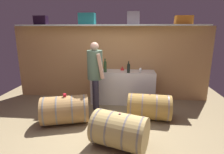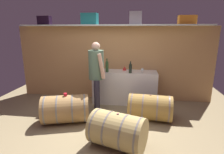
{
  "view_description": "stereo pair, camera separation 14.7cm",
  "coord_description": "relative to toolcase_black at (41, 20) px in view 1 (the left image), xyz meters",
  "views": [
    {
      "loc": [
        0.5,
        -2.93,
        1.89
      ],
      "look_at": [
        0.18,
        0.52,
        1.01
      ],
      "focal_mm": 29.65,
      "sensor_mm": 36.0,
      "label": 1
    },
    {
      "loc": [
        0.64,
        -2.91,
        1.89
      ],
      "look_at": [
        0.18,
        0.52,
        1.01
      ],
      "focal_mm": 29.65,
      "sensor_mm": 36.0,
      "label": 2
    }
  ],
  "objects": [
    {
      "name": "wine_barrel_near",
      "position": [
        1.04,
        -1.46,
        -1.84
      ],
      "size": [
        1.06,
        0.82,
        0.59
      ],
      "rotation": [
        0.0,
        0.0,
        0.29
      ],
      "color": "#A17947",
      "rests_on": "ground"
    },
    {
      "name": "wine_glass",
      "position": [
        2.62,
        -0.31,
        -1.21
      ],
      "size": [
        0.07,
        0.07,
        0.12
      ],
      "color": "white",
      "rests_on": "work_cabinet"
    },
    {
      "name": "tasting_cup",
      "position": [
        1.05,
        -1.46,
        -1.52
      ],
      "size": [
        0.07,
        0.07,
        0.05
      ],
      "primitive_type": "cylinder",
      "color": "red",
      "rests_on": "wine_barrel_near"
    },
    {
      "name": "toolcase_teal",
      "position": [
        1.24,
        0.0,
        0.03
      ],
      "size": [
        0.42,
        0.27,
        0.28
      ],
      "primitive_type": "cube",
      "rotation": [
        0.0,
        0.0,
        -0.04
      ],
      "color": "#1C767A",
      "rests_on": "high_shelf_board"
    },
    {
      "name": "back_wall_panel",
      "position": [
        1.83,
        0.15,
        -1.14
      ],
      "size": [
        5.3,
        0.1,
        1.99
      ],
      "primitive_type": "cube",
      "color": "tan",
      "rests_on": "ground"
    },
    {
      "name": "wine_bottle_green",
      "position": [
        1.73,
        -0.32,
        -1.13
      ],
      "size": [
        0.08,
        0.08,
        0.34
      ],
      "color": "#2F502B",
      "rests_on": "work_cabinet"
    },
    {
      "name": "toolcase_black",
      "position": [
        0.0,
        0.0,
        0.0
      ],
      "size": [
        0.34,
        0.21,
        0.23
      ],
      "primitive_type": "cube",
      "rotation": [
        0.0,
        0.0,
        0.02
      ],
      "color": "black",
      "rests_on": "high_shelf_board"
    },
    {
      "name": "toolcase_grey",
      "position": [
        2.41,
        0.0,
        0.04
      ],
      "size": [
        0.3,
        0.26,
        0.31
      ],
      "primitive_type": "cube",
      "rotation": [
        0.0,
        0.0,
        -0.0
      ],
      "color": "gray",
      "rests_on": "high_shelf_board"
    },
    {
      "name": "work_cabinet",
      "position": [
        2.18,
        -0.18,
        -1.71
      ],
      "size": [
        1.65,
        0.54,
        0.85
      ],
      "primitive_type": "cube",
      "color": "white",
      "rests_on": "ground"
    },
    {
      "name": "wine_bottle_dark",
      "position": [
        2.32,
        -0.35,
        -1.16
      ],
      "size": [
        0.08,
        0.08,
        0.29
      ],
      "color": "black",
      "rests_on": "work_cabinet"
    },
    {
      "name": "ground_plane",
      "position": [
        1.83,
        -1.42,
        -2.15
      ],
      "size": [
        6.5,
        7.39,
        0.02
      ],
      "primitive_type": "cube",
      "color": "#8B7957"
    },
    {
      "name": "wine_barrel_flank",
      "position": [
        2.2,
        -2.16,
        -1.84
      ],
      "size": [
        1.02,
        0.83,
        0.6
      ],
      "rotation": [
        0.0,
        0.0,
        -0.32
      ],
      "color": "tan",
      "rests_on": "ground"
    },
    {
      "name": "winemaker_pouring",
      "position": [
        1.57,
        -0.81,
        -1.13
      ],
      "size": [
        0.42,
        0.52,
        1.63
      ],
      "rotation": [
        0.0,
        0.0,
        -1.29
      ],
      "color": "#302C3B",
      "rests_on": "ground"
    },
    {
      "name": "high_shelf_board",
      "position": [
        1.83,
        0.0,
        -0.13
      ],
      "size": [
        4.88,
        0.4,
        0.03
      ],
      "primitive_type": "cube",
      "color": "white",
      "rests_on": "back_wall_panel"
    },
    {
      "name": "wine_bottle_clear",
      "position": [
        1.59,
        -0.17,
        -1.16
      ],
      "size": [
        0.06,
        0.06,
        0.29
      ],
      "color": "#B0C3C4",
      "rests_on": "work_cabinet"
    },
    {
      "name": "wine_barrel_far",
      "position": [
        2.79,
        -1.1,
        -1.86
      ],
      "size": [
        0.96,
        0.64,
        0.56
      ],
      "rotation": [
        0.0,
        0.0,
        -0.1
      ],
      "color": "olive",
      "rests_on": "ground"
    },
    {
      "name": "red_funnel",
      "position": [
        2.16,
        -0.04,
        -1.23
      ],
      "size": [
        0.11,
        0.11,
        0.11
      ],
      "primitive_type": "cone",
      "color": "red",
      "rests_on": "work_cabinet"
    },
    {
      "name": "toolcase_orange",
      "position": [
        3.65,
        0.0,
        -0.01
      ],
      "size": [
        0.43,
        0.22,
        0.21
      ],
      "primitive_type": "cube",
      "rotation": [
        0.0,
        0.0,
        0.07
      ],
      "color": "orange",
      "rests_on": "high_shelf_board"
    }
  ]
}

